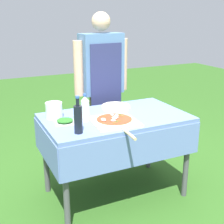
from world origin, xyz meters
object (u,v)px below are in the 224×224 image
(pizza_on_peel, at_px, (115,121))
(plate_stack, at_px, (116,107))
(oil_bottle, at_px, (78,119))
(water_bottle, at_px, (85,108))
(person_cook, at_px, (102,79))
(mixing_tub, at_px, (54,110))
(herb_container, at_px, (65,121))
(prep_table, at_px, (115,127))

(pizza_on_peel, relative_size, plate_stack, 2.24)
(pizza_on_peel, xyz_separation_m, oil_bottle, (-0.35, -0.09, 0.10))
(pizza_on_peel, distance_m, plate_stack, 0.40)
(oil_bottle, bearing_deg, water_bottle, 58.21)
(oil_bottle, bearing_deg, plate_stack, 39.89)
(person_cook, bearing_deg, mixing_tub, 29.61)
(pizza_on_peel, xyz_separation_m, plate_stack, (0.18, 0.35, 0.00))
(water_bottle, bearing_deg, mixing_tub, 137.91)
(water_bottle, xyz_separation_m, herb_container, (-0.17, 0.03, -0.09))
(person_cook, height_order, herb_container, person_cook)
(mixing_tub, bearing_deg, water_bottle, -42.09)
(mixing_tub, bearing_deg, pizza_on_peel, -38.24)
(prep_table, height_order, mixing_tub, mixing_tub)
(person_cook, relative_size, plate_stack, 6.10)
(oil_bottle, xyz_separation_m, herb_container, (-0.03, 0.26, -0.10))
(person_cook, height_order, pizza_on_peel, person_cook)
(mixing_tub, bearing_deg, person_cook, 34.69)
(person_cook, xyz_separation_m, mixing_tub, (-0.65, -0.45, -0.13))
(herb_container, xyz_separation_m, plate_stack, (0.56, 0.19, -0.00))
(pizza_on_peel, height_order, herb_container, pizza_on_peel)
(mixing_tub, height_order, plate_stack, mixing_tub)
(pizza_on_peel, bearing_deg, oil_bottle, -160.52)
(water_bottle, distance_m, plate_stack, 0.46)
(plate_stack, bearing_deg, person_cook, 84.15)
(plate_stack, bearing_deg, pizza_on_peel, -117.58)
(person_cook, bearing_deg, pizza_on_peel, 68.63)
(prep_table, bearing_deg, herb_container, 178.67)
(pizza_on_peel, relative_size, oil_bottle, 2.10)
(prep_table, xyz_separation_m, oil_bottle, (-0.43, -0.25, 0.22))
(pizza_on_peel, bearing_deg, water_bottle, 150.65)
(oil_bottle, distance_m, mixing_tub, 0.43)
(person_cook, distance_m, herb_container, 0.88)
(person_cook, distance_m, plate_stack, 0.47)
(person_cook, relative_size, oil_bottle, 5.72)
(prep_table, bearing_deg, mixing_tub, 160.46)
(prep_table, xyz_separation_m, mixing_tub, (-0.50, 0.18, 0.17))
(water_bottle, relative_size, mixing_tub, 1.64)
(oil_bottle, relative_size, herb_container, 1.56)
(prep_table, relative_size, person_cook, 0.77)
(herb_container, distance_m, plate_stack, 0.59)
(prep_table, distance_m, oil_bottle, 0.54)
(prep_table, distance_m, pizza_on_peel, 0.21)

